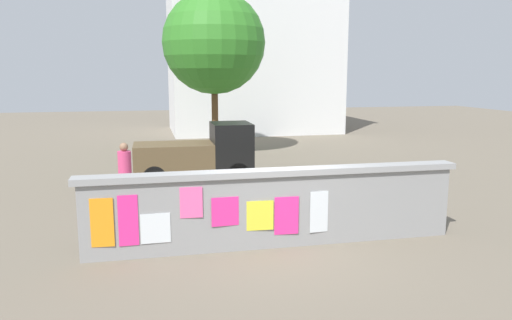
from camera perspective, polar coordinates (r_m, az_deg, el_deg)
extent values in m
plane|color=#6B6051|center=(17.60, -4.42, -1.17)|extent=(60.00, 60.00, 0.00)
cube|color=gray|center=(9.79, 2.27, -5.85)|extent=(7.35, 0.30, 1.43)
cube|color=gray|center=(9.61, 2.30, -1.41)|extent=(7.55, 0.42, 0.12)
cube|color=orange|center=(9.36, -17.24, -6.89)|extent=(0.41, 0.03, 0.90)
cube|color=#F42D8C|center=(9.33, -14.44, -6.75)|extent=(0.36, 0.02, 0.94)
cube|color=silver|center=(9.37, -11.44, -7.69)|extent=(0.54, 0.02, 0.56)
cube|color=#F9599E|center=(9.28, -7.44, -4.86)|extent=(0.42, 0.03, 0.58)
cube|color=#F42D8C|center=(9.41, -3.56, -5.92)|extent=(0.52, 0.03, 0.56)
cube|color=yellow|center=(9.57, 0.46, -6.39)|extent=(0.52, 0.04, 0.58)
cube|color=#F42D8C|center=(9.70, 3.52, -6.38)|extent=(0.48, 0.03, 0.75)
cube|color=silver|center=(9.89, 7.24, -5.91)|extent=(0.37, 0.03, 0.83)
cylinder|color=black|center=(16.40, -2.84, -0.73)|extent=(0.70, 0.21, 0.70)
cylinder|color=black|center=(15.15, -2.07, -1.61)|extent=(0.70, 0.21, 0.70)
cylinder|color=black|center=(16.21, -11.60, -1.04)|extent=(0.70, 0.21, 0.70)
cylinder|color=black|center=(14.94, -11.57, -1.97)|extent=(0.70, 0.21, 0.70)
cube|color=black|center=(15.63, -2.85, 1.53)|extent=(1.22, 1.52, 1.50)
cube|color=brown|center=(15.51, -9.42, 0.22)|extent=(2.42, 1.53, 0.90)
cylinder|color=black|center=(11.59, -0.46, -5.45)|extent=(0.60, 0.14, 0.60)
cylinder|color=black|center=(11.99, 5.55, -4.97)|extent=(0.61, 0.16, 0.60)
cube|color=#197233|center=(11.71, 2.61, -3.89)|extent=(1.01, 0.30, 0.32)
cube|color=black|center=(11.73, 3.54, -2.97)|extent=(0.57, 0.25, 0.10)
cube|color=#262626|center=(11.49, 0.01, -2.77)|extent=(0.07, 0.56, 0.03)
cylinder|color=black|center=(12.21, 9.14, -4.65)|extent=(0.65, 0.19, 0.66)
cylinder|color=black|center=(12.82, 12.99, -4.07)|extent=(0.65, 0.19, 0.66)
cube|color=silver|center=(12.47, 11.14, -3.55)|extent=(0.93, 0.26, 0.06)
cylinder|color=silver|center=(12.51, 11.72, -2.49)|extent=(0.04, 0.04, 0.40)
cube|color=black|center=(12.47, 11.76, -1.60)|extent=(0.21, 0.12, 0.05)
cube|color=black|center=(12.11, 9.40, -2.10)|extent=(0.14, 0.44, 0.03)
cylinder|color=#3F994C|center=(13.30, -14.81, -3.34)|extent=(0.12, 0.12, 0.80)
cylinder|color=#3F994C|center=(13.47, -14.59, -3.16)|extent=(0.12, 0.12, 0.80)
cylinder|color=#D83F72|center=(13.25, -14.83, -0.30)|extent=(0.42, 0.42, 0.60)
sphere|color=#8C664C|center=(13.18, -14.91, 1.45)|extent=(0.22, 0.22, 0.22)
cylinder|color=brown|center=(21.04, -4.73, 4.96)|extent=(0.27, 0.27, 3.15)
sphere|color=#2F7923|center=(21.00, -4.85, 13.27)|extent=(4.21, 4.21, 4.21)
cube|color=silver|center=(29.68, -0.49, 12.05)|extent=(9.43, 6.07, 8.98)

